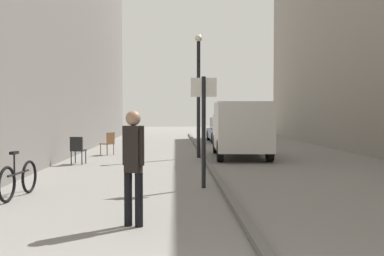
{
  "coord_description": "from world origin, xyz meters",
  "views": [
    {
      "loc": [
        0.49,
        -2.83,
        1.77
      ],
      "look_at": [
        1.1,
        13.44,
        1.19
      ],
      "focal_mm": 41.77,
      "sensor_mm": 36.0,
      "label": 1
    }
  ],
  "objects_px": {
    "lamp_post": "(199,88)",
    "street_sign_post": "(204,122)",
    "pedestrian_main_foreground": "(133,160)",
    "bicycle_leaning": "(19,179)",
    "delivery_van": "(240,128)",
    "cafe_chair_near_window": "(78,148)",
    "parked_car": "(224,130)",
    "cafe_chair_by_doorway": "(109,142)"
  },
  "relations": [
    {
      "from": "cafe_chair_by_doorway",
      "to": "delivery_van",
      "type": "bearing_deg",
      "value": -65.79
    },
    {
      "from": "pedestrian_main_foreground",
      "to": "street_sign_post",
      "type": "xyz_separation_m",
      "value": [
        1.31,
        3.47,
        0.51
      ]
    },
    {
      "from": "pedestrian_main_foreground",
      "to": "bicycle_leaning",
      "type": "bearing_deg",
      "value": 154.96
    },
    {
      "from": "parked_car",
      "to": "cafe_chair_near_window",
      "type": "relative_size",
      "value": 4.51
    },
    {
      "from": "delivery_van",
      "to": "lamp_post",
      "type": "bearing_deg",
      "value": -172.85
    },
    {
      "from": "street_sign_post",
      "to": "parked_car",
      "type": "bearing_deg",
      "value": -94.9
    },
    {
      "from": "parked_car",
      "to": "bicycle_leaning",
      "type": "bearing_deg",
      "value": -111.16
    },
    {
      "from": "bicycle_leaning",
      "to": "cafe_chair_near_window",
      "type": "relative_size",
      "value": 1.88
    },
    {
      "from": "pedestrian_main_foreground",
      "to": "cafe_chair_by_doorway",
      "type": "relative_size",
      "value": 1.91
    },
    {
      "from": "lamp_post",
      "to": "cafe_chair_by_doorway",
      "type": "bearing_deg",
      "value": 162.23
    },
    {
      "from": "street_sign_post",
      "to": "cafe_chair_near_window",
      "type": "distance_m",
      "value": 6.36
    },
    {
      "from": "parked_car",
      "to": "street_sign_post",
      "type": "height_order",
      "value": "street_sign_post"
    },
    {
      "from": "street_sign_post",
      "to": "delivery_van",
      "type": "bearing_deg",
      "value": -101.91
    },
    {
      "from": "street_sign_post",
      "to": "cafe_chair_by_doorway",
      "type": "bearing_deg",
      "value": -63.99
    },
    {
      "from": "pedestrian_main_foreground",
      "to": "cafe_chair_near_window",
      "type": "height_order",
      "value": "pedestrian_main_foreground"
    },
    {
      "from": "delivery_van",
      "to": "parked_car",
      "type": "bearing_deg",
      "value": 90.12
    },
    {
      "from": "delivery_van",
      "to": "street_sign_post",
      "type": "height_order",
      "value": "street_sign_post"
    },
    {
      "from": "lamp_post",
      "to": "street_sign_post",
      "type": "bearing_deg",
      "value": -91.99
    },
    {
      "from": "pedestrian_main_foreground",
      "to": "bicycle_leaning",
      "type": "height_order",
      "value": "pedestrian_main_foreground"
    },
    {
      "from": "street_sign_post",
      "to": "cafe_chair_by_doorway",
      "type": "relative_size",
      "value": 2.77
    },
    {
      "from": "street_sign_post",
      "to": "lamp_post",
      "type": "bearing_deg",
      "value": -88.85
    },
    {
      "from": "delivery_van",
      "to": "street_sign_post",
      "type": "xyz_separation_m",
      "value": [
        -1.89,
        -7.04,
        0.38
      ]
    },
    {
      "from": "pedestrian_main_foreground",
      "to": "cafe_chair_near_window",
      "type": "xyz_separation_m",
      "value": [
        -2.67,
        8.34,
        -0.49
      ]
    },
    {
      "from": "cafe_chair_by_doorway",
      "to": "bicycle_leaning",
      "type": "bearing_deg",
      "value": -147.89
    },
    {
      "from": "street_sign_post",
      "to": "bicycle_leaning",
      "type": "xyz_separation_m",
      "value": [
        -3.91,
        -1.05,
        -1.16
      ]
    },
    {
      "from": "pedestrian_main_foreground",
      "to": "street_sign_post",
      "type": "bearing_deg",
      "value": 87.29
    },
    {
      "from": "lamp_post",
      "to": "pedestrian_main_foreground",
      "type": "bearing_deg",
      "value": -98.49
    },
    {
      "from": "pedestrian_main_foreground",
      "to": "delivery_van",
      "type": "relative_size",
      "value": 0.36
    },
    {
      "from": "delivery_van",
      "to": "cafe_chair_by_doorway",
      "type": "height_order",
      "value": "delivery_van"
    },
    {
      "from": "lamp_post",
      "to": "cafe_chair_near_window",
      "type": "distance_m",
      "value": 5.17
    },
    {
      "from": "parked_car",
      "to": "lamp_post",
      "type": "relative_size",
      "value": 0.89
    },
    {
      "from": "pedestrian_main_foreground",
      "to": "bicycle_leaning",
      "type": "relative_size",
      "value": 1.02
    },
    {
      "from": "bicycle_leaning",
      "to": "cafe_chair_near_window",
      "type": "xyz_separation_m",
      "value": [
        -0.07,
        5.91,
        0.17
      ]
    },
    {
      "from": "bicycle_leaning",
      "to": "cafe_chair_near_window",
      "type": "distance_m",
      "value": 5.92
    },
    {
      "from": "delivery_van",
      "to": "bicycle_leaning",
      "type": "xyz_separation_m",
      "value": [
        -5.8,
        -8.09,
        -0.79
      ]
    },
    {
      "from": "bicycle_leaning",
      "to": "cafe_chair_near_window",
      "type": "bearing_deg",
      "value": 95.88
    },
    {
      "from": "lamp_post",
      "to": "bicycle_leaning",
      "type": "relative_size",
      "value": 2.69
    },
    {
      "from": "delivery_van",
      "to": "cafe_chair_near_window",
      "type": "relative_size",
      "value": 5.28
    },
    {
      "from": "delivery_van",
      "to": "bicycle_leaning",
      "type": "distance_m",
      "value": 9.99
    },
    {
      "from": "parked_car",
      "to": "bicycle_leaning",
      "type": "relative_size",
      "value": 2.4
    },
    {
      "from": "cafe_chair_near_window",
      "to": "delivery_van",
      "type": "bearing_deg",
      "value": 28.67
    },
    {
      "from": "delivery_van",
      "to": "cafe_chair_near_window",
      "type": "xyz_separation_m",
      "value": [
        -5.87,
        -2.18,
        -0.62
      ]
    }
  ]
}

